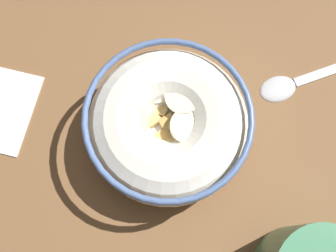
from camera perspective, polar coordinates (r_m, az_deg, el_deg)
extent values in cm
cube|color=brown|center=(45.02, 0.00, -1.34)|extent=(100.76, 100.76, 2.00)
cylinder|color=silver|center=(43.76, 0.00, -0.93)|extent=(8.54, 8.54, 0.60)
torus|color=silver|center=(41.05, 0.00, 0.04)|extent=(15.52, 15.52, 6.20)
torus|color=#4C6699|center=(38.36, 0.00, 1.13)|extent=(15.66, 15.66, 0.60)
cylinder|color=white|center=(40.78, 0.00, 0.14)|extent=(11.81, 11.81, 0.40)
cube|color=#B78947|center=(40.14, 0.61, 0.12)|extent=(2.02, 2.02, 0.67)
cube|color=tan|center=(39.76, -3.45, -2.63)|extent=(2.03, 2.04, 0.77)
cube|color=tan|center=(40.20, 4.92, 0.23)|extent=(1.60, 1.54, 0.81)
cube|color=#B78947|center=(40.00, 4.48, -2.08)|extent=(1.71, 1.76, 0.80)
cube|color=tan|center=(40.80, -0.96, 2.45)|extent=(1.69, 1.72, 0.73)
cube|color=#B78947|center=(40.56, -4.07, 1.60)|extent=(1.86, 1.90, 0.82)
cube|color=tan|center=(39.61, 0.95, -2.57)|extent=(2.05, 2.05, 0.77)
cube|color=tan|center=(41.02, -4.52, 3.87)|extent=(1.68, 1.74, 0.81)
cube|color=tan|center=(40.08, -1.13, -1.33)|extent=(2.03, 2.01, 0.77)
cube|color=tan|center=(41.45, -1.35, 5.99)|extent=(2.06, 2.06, 0.80)
cube|color=#AD7F42|center=(41.01, 0.90, 3.77)|extent=(1.57, 1.61, 0.73)
cube|color=tan|center=(39.46, 3.61, -5.89)|extent=(1.97, 1.95, 0.77)
cube|color=#AD7F42|center=(41.17, 4.38, 4.49)|extent=(2.04, 2.04, 0.73)
cube|color=tan|center=(39.17, -1.11, -5.77)|extent=(2.04, 2.03, 0.72)
cube|color=tan|center=(40.40, -2.20, 0.84)|extent=(2.05, 2.04, 0.81)
cube|color=tan|center=(41.48, 2.26, 5.41)|extent=(1.86, 1.89, 0.76)
cube|color=#B78947|center=(40.13, -5.06, -0.61)|extent=(2.00, 2.01, 0.68)
cube|color=#AD7F42|center=(39.79, -5.55, -2.61)|extent=(1.81, 1.79, 0.71)
cube|color=#B78947|center=(40.89, 5.98, 2.48)|extent=(1.83, 1.80, 0.77)
cylinder|color=beige|center=(39.30, -5.04, 0.69)|extent=(4.76, 4.74, 0.97)
cylinder|color=#F9EFC6|center=(39.13, 2.55, -0.70)|extent=(3.64, 3.60, 1.11)
cylinder|color=#F4EABC|center=(39.85, 2.04, 4.00)|extent=(4.68, 4.68, 1.04)
cylinder|color=#F4EABC|center=(38.55, -2.12, -4.18)|extent=(4.29, 4.26, 1.09)
cylinder|color=#F9EFC6|center=(40.61, -1.82, 5.33)|extent=(4.47, 4.47, 1.20)
ellipsoid|color=#B7B7BC|center=(46.60, 14.56, 4.96)|extent=(4.88, 4.65, 0.80)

